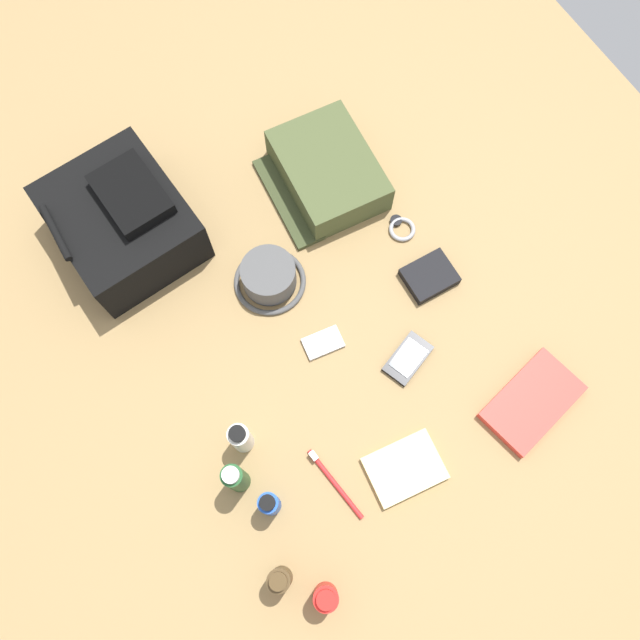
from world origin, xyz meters
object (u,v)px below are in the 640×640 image
(bucket_hat, at_px, (269,277))
(deodorant_spray, at_px, (270,504))
(toiletry_pouch, at_px, (326,172))
(wristwatch, at_px, (401,228))
(toothpaste_tube, at_px, (241,438))
(cell_phone, at_px, (408,359))
(cologne_bottle, at_px, (280,579))
(notepad, at_px, (405,468))
(media_player, at_px, (323,343))
(wallet, at_px, (429,276))
(shampoo_bottle, at_px, (236,478))
(backpack, at_px, (123,221))
(paperback_novel, at_px, (532,402))
(sunscreen_spray, at_px, (326,597))
(toothbrush, at_px, (332,480))

(bucket_hat, relative_size, deodorant_spray, 1.43)
(toiletry_pouch, height_order, deodorant_spray, deodorant_spray)
(toiletry_pouch, relative_size, wristwatch, 4.03)
(toothpaste_tube, xyz_separation_m, cell_phone, (-0.02, -0.39, -0.05))
(cologne_bottle, relative_size, toothpaste_tube, 0.94)
(notepad, bearing_deg, cell_phone, -28.74)
(cologne_bottle, distance_m, notepad, 0.33)
(cologne_bottle, xyz_separation_m, deodorant_spray, (0.13, -0.05, -0.00))
(media_player, height_order, wallet, wallet)
(deodorant_spray, height_order, shampoo_bottle, shampoo_bottle)
(shampoo_bottle, xyz_separation_m, wristwatch, (0.31, -0.59, -0.07))
(backpack, xyz_separation_m, shampoo_bottle, (-0.62, 0.05, 0.00))
(cologne_bottle, bearing_deg, paperback_novel, -87.23)
(toothpaste_tube, xyz_separation_m, notepad, (-0.22, -0.26, -0.05))
(toiletry_pouch, height_order, wallet, toiletry_pouch)
(cell_phone, relative_size, wallet, 1.14)
(cell_phone, bearing_deg, paperback_novel, -141.09)
(toiletry_pouch, distance_m, media_player, 0.41)
(backpack, distance_m, deodorant_spray, 0.69)
(cell_phone, bearing_deg, cologne_bottle, 118.29)
(sunscreen_spray, xyz_separation_m, toothbrush, (0.18, -0.12, -0.05))
(cologne_bottle, height_order, shampoo_bottle, shampoo_bottle)
(toothpaste_tube, height_order, wallet, toothpaste_tube)
(toiletry_pouch, relative_size, media_player, 3.18)
(sunscreen_spray, xyz_separation_m, cologne_bottle, (0.07, 0.06, 0.00))
(backpack, relative_size, wristwatch, 4.67)
(wallet, bearing_deg, deodorant_spray, 115.73)
(paperback_novel, relative_size, media_player, 2.57)
(notepad, bearing_deg, cologne_bottle, 105.39)
(bucket_hat, height_order, toothbrush, bucket_hat)
(toothpaste_tube, height_order, cell_phone, toothpaste_tube)
(toothpaste_tube, height_order, notepad, toothpaste_tube)
(toothbrush, distance_m, wallet, 0.50)
(bucket_hat, xyz_separation_m, cell_phone, (-0.31, -0.17, -0.03))
(cologne_bottle, relative_size, wallet, 1.06)
(toiletry_pouch, relative_size, wallet, 2.60)
(sunscreen_spray, xyz_separation_m, paperback_novel, (0.10, -0.57, -0.04))
(wristwatch, relative_size, notepad, 0.47)
(media_player, height_order, notepad, notepad)
(wallet, bearing_deg, media_player, 93.32)
(backpack, xyz_separation_m, deodorant_spray, (-0.69, 0.02, -0.02))
(cell_phone, bearing_deg, media_player, 48.22)
(backpack, relative_size, sunscreen_spray, 2.93)
(wristwatch, bearing_deg, backpack, 60.94)
(sunscreen_spray, height_order, media_player, sunscreen_spray)
(paperback_novel, distance_m, wristwatch, 0.48)
(backpack, distance_m, toothpaste_tube, 0.55)
(toiletry_pouch, bearing_deg, sunscreen_spray, 149.05)
(bucket_hat, relative_size, wristwatch, 2.30)
(media_player, bearing_deg, paperback_novel, -137.32)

